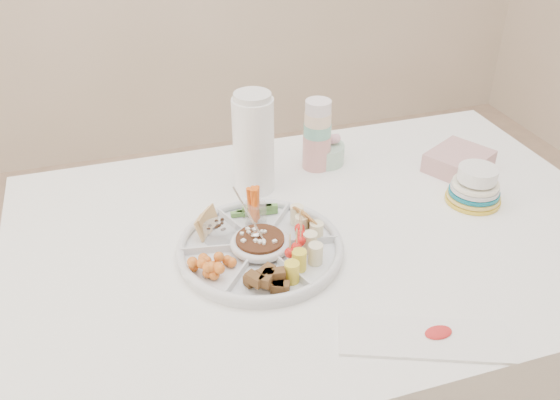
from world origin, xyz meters
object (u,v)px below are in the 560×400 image
object	(u,v)px
party_tray	(260,246)
thermos	(253,142)
plate_stack	(475,186)
dining_table	(317,339)

from	to	relation	value
party_tray	thermos	world-z (taller)	thermos
thermos	plate_stack	size ratio (longest dim) A/B	1.97
party_tray	dining_table	bearing A→B (deg)	14.39
dining_table	thermos	xyz separation A→B (m)	(-0.11, 0.24, 0.52)
party_tray	thermos	distance (m)	0.32
dining_table	party_tray	distance (m)	0.44
dining_table	party_tray	xyz separation A→B (m)	(-0.17, -0.04, 0.40)
dining_table	party_tray	world-z (taller)	party_tray
dining_table	thermos	distance (m)	0.58
party_tray	plate_stack	distance (m)	0.60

